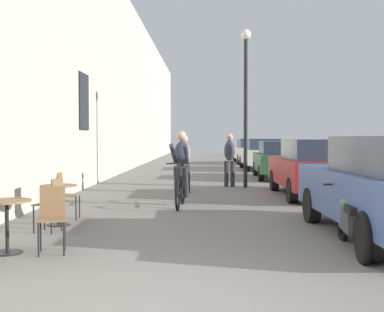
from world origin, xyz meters
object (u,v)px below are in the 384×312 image
(parked_car_second, at_px, (314,167))
(parked_car_fifth, at_px, (250,151))
(cafe_chair_near_toward_street, at_px, (52,214))
(pedestrian_mid, at_px, (229,157))
(parked_car_fourth, at_px, (261,154))
(pedestrian_near, at_px, (184,160))
(cyclist_on_bicycle, at_px, (181,171))
(cafe_chair_mid_toward_street, at_px, (52,201))
(cafe_chair_mid_toward_wall, at_px, (65,192))
(street_lamp, at_px, (246,88))
(cafe_table_mid, at_px, (59,196))
(parked_motorcycle, at_px, (352,221))
(parked_car_third, at_px, (279,159))
(cafe_table_near, at_px, (7,215))

(parked_car_second, xyz_separation_m, parked_car_fifth, (-0.19, 16.72, -0.01))
(cafe_chair_near_toward_street, relative_size, pedestrian_mid, 0.53)
(pedestrian_mid, height_order, parked_car_fourth, pedestrian_mid)
(pedestrian_near, bearing_deg, cyclist_on_bicycle, -89.00)
(cyclist_on_bicycle, xyz_separation_m, pedestrian_near, (-0.05, 2.74, 0.11))
(cafe_chair_mid_toward_street, distance_m, pedestrian_near, 6.24)
(cafe_chair_mid_toward_street, relative_size, pedestrian_near, 0.55)
(cafe_chair_mid_toward_wall, bearing_deg, cyclist_on_bicycle, 41.23)
(cyclist_on_bicycle, bearing_deg, cafe_chair_near_toward_street, -108.19)
(cafe_chair_mid_toward_street, height_order, pedestrian_near, pedestrian_near)
(cyclist_on_bicycle, xyz_separation_m, street_lamp, (1.80, 4.29, 2.30))
(cafe_table_mid, bearing_deg, cafe_chair_mid_toward_wall, 96.35)
(pedestrian_near, xyz_separation_m, parked_motorcycle, (2.65, -7.10, -0.51))
(cafe_table_mid, xyz_separation_m, parked_car_third, (5.37, 10.27, 0.22))
(cafe_chair_mid_toward_wall, relative_size, cyclist_on_bicycle, 0.51)
(pedestrian_mid, height_order, parked_motorcycle, pedestrian_mid)
(street_lamp, xyz_separation_m, parked_motorcycle, (0.80, -8.65, -2.70))
(cafe_table_near, xyz_separation_m, parked_car_fifth, (5.33, 23.29, 0.25))
(parked_car_second, relative_size, parked_motorcycle, 2.00)
(cafe_chair_mid_toward_wall, distance_m, parked_car_third, 11.03)
(cafe_chair_mid_toward_wall, relative_size, parked_car_fifth, 0.21)
(parked_car_third, xyz_separation_m, parked_motorcycle, (-0.73, -12.09, -0.33))
(street_lamp, height_order, parked_car_third, street_lamp)
(cafe_table_near, height_order, parked_car_fifth, parked_car_fifth)
(street_lamp, height_order, parked_car_fourth, street_lamp)
(cafe_chair_near_toward_street, bearing_deg, parked_car_second, 52.87)
(parked_car_second, bearing_deg, cafe_chair_near_toward_street, -127.13)
(parked_car_fifth, bearing_deg, parked_motorcycle, -91.54)
(cafe_chair_mid_toward_wall, relative_size, parked_car_third, 0.22)
(cafe_table_mid, bearing_deg, cafe_chair_near_toward_street, -75.74)
(cafe_chair_mid_toward_street, relative_size, cafe_chair_mid_toward_wall, 1.00)
(cafe_table_near, distance_m, cafe_table_mid, 2.15)
(pedestrian_mid, height_order, parked_car_fifth, pedestrian_mid)
(cafe_chair_near_toward_street, height_order, cyclist_on_bicycle, cyclist_on_bicycle)
(cyclist_on_bicycle, bearing_deg, cafe_table_mid, -128.84)
(cafe_table_near, relative_size, parked_car_second, 0.17)
(cafe_table_near, xyz_separation_m, parked_car_fourth, (5.36, 17.68, 0.26))
(cafe_chair_mid_toward_wall, relative_size, street_lamp, 0.18)
(pedestrian_mid, distance_m, street_lamp, 2.23)
(cafe_chair_near_toward_street, relative_size, cafe_table_mid, 1.24)
(cyclist_on_bicycle, xyz_separation_m, parked_car_fourth, (3.25, 12.98, -0.03))
(pedestrian_mid, relative_size, street_lamp, 0.34)
(cafe_chair_mid_toward_wall, bearing_deg, cafe_table_mid, -83.65)
(cafe_chair_mid_toward_wall, bearing_deg, pedestrian_mid, 61.86)
(parked_car_second, distance_m, parked_motorcycle, 6.30)
(cafe_chair_near_toward_street, distance_m, parked_car_fourth, 18.24)
(parked_car_fifth, xyz_separation_m, parked_motorcycle, (-0.62, -22.96, -0.37))
(street_lamp, distance_m, parked_car_second, 3.71)
(pedestrian_near, height_order, parked_car_fourth, pedestrian_near)
(cafe_chair_near_toward_street, relative_size, street_lamp, 0.18)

